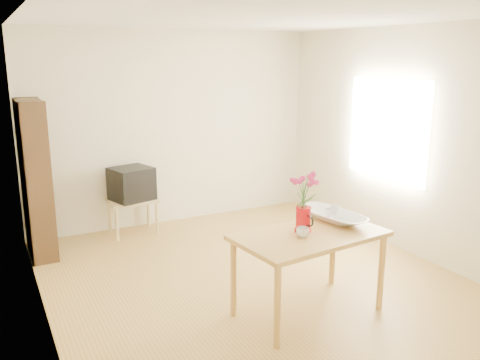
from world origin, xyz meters
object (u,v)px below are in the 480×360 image
pitcher (303,220)px  bowl (333,196)px  television (131,183)px  table (310,243)px  mug (303,232)px

pitcher → bowl: (0.43, 0.14, 0.13)m
pitcher → television: bearing=99.0°
pitcher → table: bearing=-73.5°
mug → bowl: bearing=-165.1°
mug → television: size_ratio=0.19×
mug → television: television is taller
bowl → television: bowl is taller
pitcher → television: (-0.78, 2.73, -0.18)m
table → bowl: 0.55m
table → pitcher: pitcher is taller
bowl → television: size_ratio=0.85×
table → bowl: size_ratio=2.79×
table → mug: (-0.11, -0.05, 0.13)m
mug → pitcher: bearing=-137.1°
television → bowl: bearing=-80.6°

